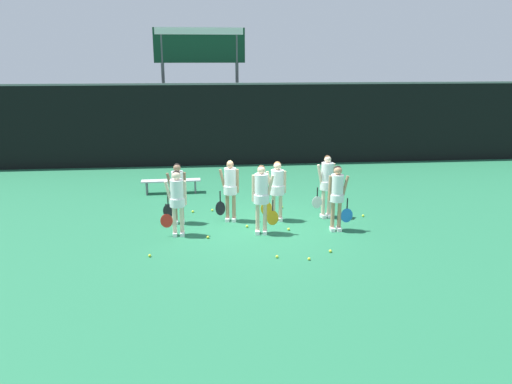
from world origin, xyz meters
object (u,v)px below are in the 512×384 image
player_0 (177,197)px  tennis_ball_10 (330,251)px  player_4 (230,186)px  tennis_ball_11 (218,213)px  player_5 (277,186)px  tennis_ball_2 (193,212)px  player_6 (327,181)px  tennis_ball_6 (309,259)px  bench_courtside (171,182)px  tennis_ball_1 (212,210)px  player_1 (262,193)px  player_2 (337,193)px  player_3 (178,189)px  tennis_ball_3 (208,237)px  tennis_ball_4 (289,229)px  tennis_ball_0 (277,257)px  tennis_ball_9 (363,216)px  tennis_ball_8 (247,226)px  scoreboard (200,57)px  tennis_ball_5 (150,256)px  tennis_ball_7 (282,207)px

player_0 → tennis_ball_10: size_ratio=24.56×
player_4 → tennis_ball_11: bearing=124.6°
player_4 → player_5: bearing=3.4°
player_4 → tennis_ball_2: 1.66m
player_6 → tennis_ball_6: size_ratio=26.81×
bench_courtside → tennis_ball_1: bearing=-60.3°
player_1 → player_2: player_1 is taller
player_0 → player_3: (-0.03, 0.98, -0.03)m
player_2 → tennis_ball_3: player_2 is taller
player_5 → tennis_ball_6: bearing=-79.3°
bench_courtside → tennis_ball_4: (3.28, -4.07, -0.35)m
player_0 → player_6: player_6 is taller
tennis_ball_3 → tennis_ball_1: bearing=86.3°
player_1 → player_3: player_1 is taller
tennis_ball_0 → tennis_ball_1: bearing=110.7°
player_0 → tennis_ball_4: size_ratio=23.82×
tennis_ball_4 → tennis_ball_2: bearing=144.5°
player_4 → tennis_ball_9: size_ratio=24.98×
player_4 → tennis_ball_10: size_ratio=24.70×
tennis_ball_0 → tennis_ball_1: same height
tennis_ball_8 → bench_courtside: bearing=120.8°
tennis_ball_9 → tennis_ball_10: (-1.58, -2.53, 0.00)m
scoreboard → tennis_ball_5: (-1.18, -11.59, -4.36)m
tennis_ball_8 → tennis_ball_10: 2.64m
tennis_ball_1 → player_2: bearing=-32.1°
tennis_ball_6 → tennis_ball_11: same height
tennis_ball_0 → tennis_ball_10: bearing=8.7°
player_2 → tennis_ball_3: bearing=-173.7°
tennis_ball_3 → tennis_ball_7: size_ratio=0.99×
scoreboard → tennis_ball_0: (1.69, -11.94, -4.36)m
tennis_ball_4 → tennis_ball_8: (-1.06, 0.34, -0.00)m
tennis_ball_1 → tennis_ball_3: 2.29m
tennis_ball_4 → tennis_ball_10: bearing=-65.9°
tennis_ball_2 → tennis_ball_5: bearing=-105.6°
player_5 → tennis_ball_4: bearing=-73.4°
player_1 → tennis_ball_10: player_1 is taller
tennis_ball_6 → tennis_ball_5: bearing=171.2°
player_0 → tennis_ball_11: player_0 is taller
player_1 → player_0: bearing=-174.7°
scoreboard → tennis_ball_2: scoreboard is taller
tennis_ball_4 → player_0: bearing=-178.6°
tennis_ball_2 → tennis_ball_3: size_ratio=0.99×
player_5 → tennis_ball_5: size_ratio=24.84×
tennis_ball_0 → tennis_ball_1: (-1.40, 3.70, -0.00)m
tennis_ball_1 → tennis_ball_4: size_ratio=0.93×
player_0 → tennis_ball_8: size_ratio=24.62×
player_1 → tennis_ball_6: bearing=-57.7°
tennis_ball_8 → tennis_ball_7: bearing=54.0°
tennis_ball_4 → tennis_ball_11: bearing=138.4°
player_5 → tennis_ball_2: player_5 is taller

